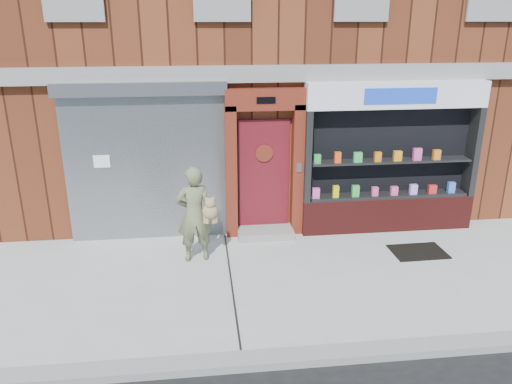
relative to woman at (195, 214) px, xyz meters
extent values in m
plane|color=#9E9E99|center=(2.11, -0.85, -0.88)|extent=(80.00, 80.00, 0.00)
cube|color=gray|center=(2.11, -3.00, -0.82)|extent=(60.00, 0.30, 0.12)
cube|color=#522212|center=(2.11, 5.15, 3.12)|extent=(12.00, 8.00, 8.00)
cube|color=gray|center=(2.11, 1.07, 2.27)|extent=(12.00, 0.16, 0.30)
cube|color=gray|center=(-0.89, 1.09, 0.52)|extent=(3.00, 0.10, 2.80)
cube|color=slate|center=(-0.89, 1.03, 2.04)|extent=(3.10, 0.30, 0.24)
cube|color=white|center=(-1.69, 1.02, 0.72)|extent=(0.30, 0.01, 0.24)
cube|color=#611D10|center=(0.71, 1.01, 0.42)|extent=(0.22, 0.28, 2.60)
cube|color=#611D10|center=(2.01, 1.01, 0.42)|extent=(0.22, 0.28, 2.60)
cube|color=#611D10|center=(1.36, 1.01, 1.82)|extent=(1.50, 0.28, 0.40)
cube|color=black|center=(1.36, 0.86, 1.82)|extent=(0.35, 0.01, 0.12)
cube|color=#5A1018|center=(1.36, 1.12, 0.32)|extent=(1.00, 0.06, 2.20)
cylinder|color=black|center=(1.36, 1.08, 0.77)|extent=(0.28, 0.02, 0.28)
cylinder|color=#611D10|center=(1.36, 1.07, 0.77)|extent=(0.34, 0.02, 0.34)
cube|color=gray|center=(1.36, 0.85, -0.80)|extent=(1.10, 0.55, 0.15)
cube|color=slate|center=(2.01, 0.86, 0.52)|extent=(0.10, 0.02, 0.18)
cube|color=#531613|center=(3.86, 0.95, -0.53)|extent=(3.50, 0.40, 0.70)
cube|color=black|center=(2.17, 0.95, 0.72)|extent=(0.12, 0.40, 1.80)
cube|color=black|center=(5.55, 0.95, 0.72)|extent=(0.12, 0.40, 1.80)
cube|color=black|center=(3.86, 1.13, 0.72)|extent=(3.30, 0.03, 1.80)
cube|color=black|center=(3.86, 0.95, -0.15)|extent=(3.20, 0.36, 0.06)
cube|color=black|center=(3.86, 0.95, 0.57)|extent=(3.20, 0.36, 0.04)
cube|color=white|center=(3.86, 0.95, 1.87)|extent=(3.50, 0.40, 0.50)
cube|color=blue|center=(3.86, 0.74, 1.87)|extent=(1.40, 0.01, 0.30)
cube|color=#E94DA9|center=(2.36, 0.87, -0.02)|extent=(0.14, 0.09, 0.21)
cube|color=yellow|center=(2.76, 0.87, 0.00)|extent=(0.11, 0.09, 0.24)
cube|color=green|center=(3.16, 0.87, 0.00)|extent=(0.14, 0.09, 0.23)
cube|color=#DB4981|center=(3.56, 0.87, -0.03)|extent=(0.12, 0.09, 0.18)
cube|color=#E14B89|center=(3.96, 0.87, -0.03)|extent=(0.14, 0.09, 0.18)
cube|color=#BE8BFB|center=(4.36, 0.87, -0.02)|extent=(0.14, 0.09, 0.20)
cube|color=red|center=(4.76, 0.87, -0.03)|extent=(0.16, 0.09, 0.17)
cube|color=blue|center=(5.16, 0.87, -0.01)|extent=(0.14, 0.09, 0.22)
cube|color=green|center=(2.36, 0.87, 0.68)|extent=(0.13, 0.09, 0.18)
cube|color=#EE4D19|center=(2.76, 0.87, 0.70)|extent=(0.12, 0.09, 0.21)
cube|color=green|center=(3.16, 0.87, 0.69)|extent=(0.16, 0.09, 0.19)
cube|color=orange|center=(3.56, 0.87, 0.68)|extent=(0.13, 0.09, 0.19)
cube|color=orange|center=(3.96, 0.87, 0.69)|extent=(0.16, 0.09, 0.20)
cube|color=#E44C9D|center=(4.36, 0.87, 0.71)|extent=(0.16, 0.09, 0.24)
cube|color=orange|center=(4.76, 0.87, 0.69)|extent=(0.14, 0.09, 0.20)
imported|color=#666D48|center=(-0.02, 0.01, -0.01)|extent=(0.68, 0.49, 1.74)
sphere|color=#97774B|center=(0.26, -0.13, 0.09)|extent=(0.28, 0.28, 0.28)
sphere|color=#97774B|center=(0.26, -0.17, 0.26)|extent=(0.18, 0.18, 0.18)
sphere|color=#97774B|center=(0.20, -0.17, 0.33)|extent=(0.06, 0.06, 0.06)
sphere|color=#97774B|center=(0.31, -0.17, 0.33)|extent=(0.06, 0.06, 0.06)
cylinder|color=#97774B|center=(0.17, -0.13, -0.05)|extent=(0.06, 0.06, 0.17)
cylinder|color=#97774B|center=(0.35, -0.13, -0.05)|extent=(0.06, 0.06, 0.17)
cylinder|color=#97774B|center=(0.20, -0.14, -0.05)|extent=(0.06, 0.06, 0.17)
cylinder|color=#97774B|center=(0.31, -0.14, -0.05)|extent=(0.06, 0.06, 0.17)
cube|color=black|center=(4.08, -0.20, -0.87)|extent=(1.00, 0.71, 0.02)
camera|label=1|loc=(0.12, -8.16, 3.26)|focal=35.00mm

